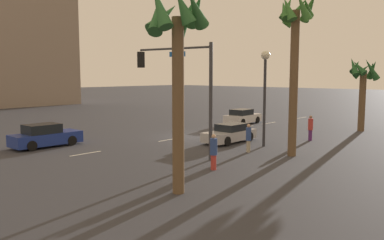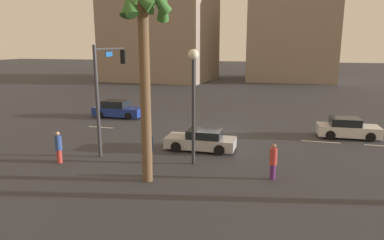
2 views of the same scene
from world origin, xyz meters
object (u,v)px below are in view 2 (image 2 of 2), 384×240
building_0 (292,34)px  pedestrian_2 (273,161)px  streetlamp (193,85)px  car_1 (347,129)px  car_0 (201,141)px  pedestrian_1 (59,147)px  car_2 (118,110)px  traffic_signal (107,79)px  palm_tree_1 (145,36)px  pedestrian_0 (150,147)px

building_0 → pedestrian_2: bearing=88.6°
streetlamp → pedestrian_2: bearing=164.9°
car_1 → streetlamp: streetlamp is taller
car_1 → pedestrian_2: pedestrian_2 is taller
car_0 → pedestrian_1: size_ratio=2.42×
car_2 → traffic_signal: 10.27m
car_0 → pedestrian_2: pedestrian_2 is taller
pedestrian_2 → pedestrian_1: bearing=2.7°
car_0 → car_2: size_ratio=0.97×
car_0 → pedestrian_2: bearing=139.5°
car_1 → traffic_signal: 16.59m
car_0 → pedestrian_2: size_ratio=2.40×
streetlamp → car_2: bearing=-47.0°
streetlamp → palm_tree_1: 4.03m
palm_tree_1 → traffic_signal: bearing=-45.8°
car_0 → palm_tree_1: size_ratio=0.46×
car_0 → car_2: (9.52, -7.76, 0.09)m
car_0 → building_0: bearing=-97.0°
car_0 → building_0: building_0 is taller
streetlamp → building_0: 49.45m
streetlamp → pedestrian_1: (7.19, 1.69, -3.39)m
car_2 → streetlamp: size_ratio=0.72×
streetlamp → pedestrian_0: (2.34, 0.41, -3.41)m
car_0 → streetlamp: bearing=93.9°
traffic_signal → pedestrian_0: (-3.47, 2.03, -3.43)m
pedestrian_1 → building_0: building_0 is taller
streetlamp → pedestrian_1: bearing=13.2°
pedestrian_0 → streetlamp: bearing=-170.1°
car_1 → pedestrian_0: bearing=36.8°
car_2 → palm_tree_1: palm_tree_1 is taller
car_1 → building_0: size_ratio=0.25×
car_1 → pedestrian_0: pedestrian_0 is taller
car_0 → traffic_signal: 6.84m
pedestrian_2 → palm_tree_1: palm_tree_1 is taller
car_0 → building_0: 47.32m
car_2 → car_1: bearing=173.0°
car_1 → palm_tree_1: (10.46, 10.96, 6.10)m
car_2 → pedestrian_1: (-2.51, 12.08, 0.25)m
car_0 → traffic_signal: size_ratio=0.67×
car_0 → pedestrian_0: (2.16, 3.04, 0.32)m
car_0 → pedestrian_0: bearing=54.6°
traffic_signal → pedestrian_1: size_ratio=3.60×
pedestrian_0 → pedestrian_1: size_ratio=0.97×
pedestrian_2 → building_0: bearing=-91.4°
pedestrian_1 → car_2: bearing=-78.3°
traffic_signal → car_0: bearing=-169.8°
car_0 → building_0: size_ratio=0.26×
palm_tree_1 → car_0: bearing=-103.0°
car_0 → pedestrian_0: size_ratio=2.50×
car_2 → pedestrian_1: size_ratio=2.50×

